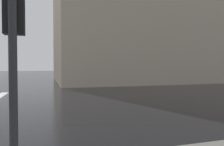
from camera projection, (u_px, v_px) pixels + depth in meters
traffic_signal_post at (14, 34)px, 3.23m from camera, size 0.44×0.30×3.07m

